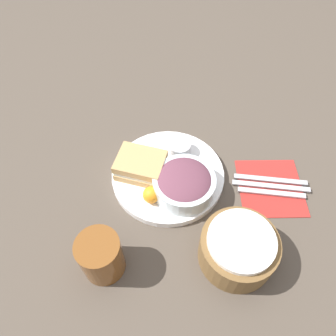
{
  "coord_description": "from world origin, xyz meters",
  "views": [
    {
      "loc": [
        0.01,
        0.44,
        0.64
      ],
      "look_at": [
        0.0,
        0.0,
        0.04
      ],
      "focal_mm": 35.0,
      "sensor_mm": 36.0,
      "label": 1
    }
  ],
  "objects_px": {
    "drink_glass": "(101,256)",
    "fork": "(270,180)",
    "salad_bowl": "(184,183)",
    "spoon": "(271,193)",
    "dressing_cup": "(180,148)",
    "bread_basket": "(238,248)",
    "sandwich": "(141,165)",
    "plate": "(168,175)",
    "knife": "(271,186)"
  },
  "relations": [
    {
      "from": "sandwich",
      "to": "drink_glass",
      "type": "height_order",
      "value": "drink_glass"
    },
    {
      "from": "knife",
      "to": "spoon",
      "type": "height_order",
      "value": "same"
    },
    {
      "from": "drink_glass",
      "to": "salad_bowl",
      "type": "bearing_deg",
      "value": -134.65
    },
    {
      "from": "sandwich",
      "to": "drink_glass",
      "type": "relative_size",
      "value": 1.25
    },
    {
      "from": "fork",
      "to": "spoon",
      "type": "relative_size",
      "value": 1.11
    },
    {
      "from": "salad_bowl",
      "to": "spoon",
      "type": "relative_size",
      "value": 0.91
    },
    {
      "from": "knife",
      "to": "bread_basket",
      "type": "bearing_deg",
      "value": -114.97
    },
    {
      "from": "dressing_cup",
      "to": "spoon",
      "type": "bearing_deg",
      "value": 151.36
    },
    {
      "from": "bread_basket",
      "to": "fork",
      "type": "bearing_deg",
      "value": -120.61
    },
    {
      "from": "salad_bowl",
      "to": "knife",
      "type": "relative_size",
      "value": 0.78
    },
    {
      "from": "drink_glass",
      "to": "spoon",
      "type": "distance_m",
      "value": 0.4
    },
    {
      "from": "dressing_cup",
      "to": "bread_basket",
      "type": "xyz_separation_m",
      "value": [
        -0.1,
        0.26,
        0.01
      ]
    },
    {
      "from": "salad_bowl",
      "to": "drink_glass",
      "type": "height_order",
      "value": "drink_glass"
    },
    {
      "from": "plate",
      "to": "bread_basket",
      "type": "height_order",
      "value": "bread_basket"
    },
    {
      "from": "sandwich",
      "to": "salad_bowl",
      "type": "bearing_deg",
      "value": 151.59
    },
    {
      "from": "dressing_cup",
      "to": "drink_glass",
      "type": "relative_size",
      "value": 0.52
    },
    {
      "from": "salad_bowl",
      "to": "fork",
      "type": "bearing_deg",
      "value": -171.07
    },
    {
      "from": "bread_basket",
      "to": "spoon",
      "type": "bearing_deg",
      "value": -125.14
    },
    {
      "from": "spoon",
      "to": "bread_basket",
      "type": "bearing_deg",
      "value": -117.42
    },
    {
      "from": "salad_bowl",
      "to": "fork",
      "type": "xyz_separation_m",
      "value": [
        -0.21,
        -0.03,
        -0.04
      ]
    },
    {
      "from": "salad_bowl",
      "to": "drink_glass",
      "type": "bearing_deg",
      "value": 45.35
    },
    {
      "from": "sandwich",
      "to": "bread_basket",
      "type": "height_order",
      "value": "bread_basket"
    },
    {
      "from": "spoon",
      "to": "plate",
      "type": "bearing_deg",
      "value": 175.69
    },
    {
      "from": "salad_bowl",
      "to": "dressing_cup",
      "type": "relative_size",
      "value": 2.62
    },
    {
      "from": "plate",
      "to": "sandwich",
      "type": "height_order",
      "value": "sandwich"
    },
    {
      "from": "sandwich",
      "to": "bread_basket",
      "type": "bearing_deg",
      "value": 134.12
    },
    {
      "from": "plate",
      "to": "drink_glass",
      "type": "relative_size",
      "value": 2.61
    },
    {
      "from": "drink_glass",
      "to": "knife",
      "type": "relative_size",
      "value": 0.57
    },
    {
      "from": "salad_bowl",
      "to": "bread_basket",
      "type": "xyz_separation_m",
      "value": [
        -0.1,
        0.15,
        -0.01
      ]
    },
    {
      "from": "sandwich",
      "to": "fork",
      "type": "bearing_deg",
      "value": 176.25
    },
    {
      "from": "plate",
      "to": "knife",
      "type": "xyz_separation_m",
      "value": [
        -0.24,
        0.03,
        -0.0
      ]
    },
    {
      "from": "plate",
      "to": "dressing_cup",
      "type": "height_order",
      "value": "dressing_cup"
    },
    {
      "from": "plate",
      "to": "bread_basket",
      "type": "xyz_separation_m",
      "value": [
        -0.13,
        0.19,
        0.03
      ]
    },
    {
      "from": "sandwich",
      "to": "fork",
      "type": "distance_m",
      "value": 0.3
    },
    {
      "from": "salad_bowl",
      "to": "fork",
      "type": "relative_size",
      "value": 0.81
    },
    {
      "from": "spoon",
      "to": "salad_bowl",
      "type": "bearing_deg",
      "value": -173.26
    },
    {
      "from": "fork",
      "to": "knife",
      "type": "distance_m",
      "value": 0.02
    },
    {
      "from": "fork",
      "to": "dressing_cup",
      "type": "bearing_deg",
      "value": 167.72
    },
    {
      "from": "plate",
      "to": "sandwich",
      "type": "relative_size",
      "value": 2.08
    },
    {
      "from": "sandwich",
      "to": "salad_bowl",
      "type": "relative_size",
      "value": 0.91
    },
    {
      "from": "salad_bowl",
      "to": "bread_basket",
      "type": "bearing_deg",
      "value": 123.5
    },
    {
      "from": "drink_glass",
      "to": "fork",
      "type": "bearing_deg",
      "value": -151.87
    },
    {
      "from": "drink_glass",
      "to": "spoon",
      "type": "bearing_deg",
      "value": -156.1
    },
    {
      "from": "sandwich",
      "to": "drink_glass",
      "type": "xyz_separation_m",
      "value": [
        0.07,
        0.22,
        0.01
      ]
    },
    {
      "from": "salad_bowl",
      "to": "drink_glass",
      "type": "xyz_separation_m",
      "value": [
        0.16,
        0.16,
        0.0
      ]
    },
    {
      "from": "salad_bowl",
      "to": "fork",
      "type": "distance_m",
      "value": 0.21
    },
    {
      "from": "fork",
      "to": "spoon",
      "type": "bearing_deg",
      "value": -90.0
    },
    {
      "from": "bread_basket",
      "to": "fork",
      "type": "relative_size",
      "value": 0.89
    },
    {
      "from": "dressing_cup",
      "to": "drink_glass",
      "type": "xyz_separation_m",
      "value": [
        0.16,
        0.27,
        0.02
      ]
    },
    {
      "from": "drink_glass",
      "to": "bread_basket",
      "type": "bearing_deg",
      "value": -176.57
    }
  ]
}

